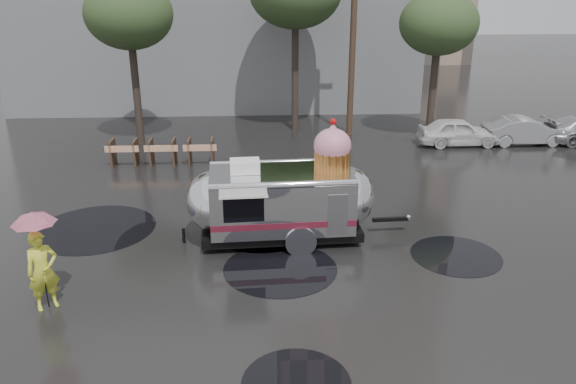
{
  "coord_description": "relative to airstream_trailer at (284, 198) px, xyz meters",
  "views": [
    {
      "loc": [
        -1.71,
        -11.46,
        7.04
      ],
      "look_at": [
        -0.96,
        3.0,
        1.41
      ],
      "focal_mm": 35.0,
      "sensor_mm": 36.0,
      "label": 1
    }
  ],
  "objects": [
    {
      "name": "utility_pole",
      "position": [
        3.58,
        11.0,
        3.38
      ],
      "size": [
        1.6,
        0.28,
        9.0
      ],
      "color": "#473323",
      "rests_on": "ground"
    },
    {
      "name": "barricade_row",
      "position": [
        -4.47,
        6.97,
        -0.72
      ],
      "size": [
        4.3,
        0.8,
        1.0
      ],
      "color": "#473323",
      "rests_on": "ground"
    },
    {
      "name": "airstream_trailer",
      "position": [
        0.0,
        0.0,
        0.0
      ],
      "size": [
        6.56,
        2.69,
        3.53
      ],
      "rotation": [
        0.0,
        0.0,
        0.05
      ],
      "color": "silver",
      "rests_on": "ground"
    },
    {
      "name": "person_left",
      "position": [
        -5.49,
        -3.27,
        -0.31
      ],
      "size": [
        0.81,
        0.74,
        1.86
      ],
      "primitive_type": "imported",
      "rotation": [
        0.0,
        0.0,
        0.59
      ],
      "color": "yellow",
      "rests_on": "ground"
    },
    {
      "name": "parked_cars",
      "position": [
        12.86,
        9.0,
        -0.52
      ],
      "size": [
        13.2,
        1.9,
        1.5
      ],
      "color": "silver",
      "rests_on": "ground"
    },
    {
      "name": "tree_right",
      "position": [
        7.08,
        10.0,
        3.82
      ],
      "size": [
        3.36,
        3.36,
        6.42
      ],
      "color": "#382D26",
      "rests_on": "ground"
    },
    {
      "name": "tree_left",
      "position": [
        -5.92,
        10.0,
        4.25
      ],
      "size": [
        3.64,
        3.64,
        6.95
      ],
      "color": "#382D26",
      "rests_on": "ground"
    },
    {
      "name": "ground",
      "position": [
        1.08,
        -3.0,
        -1.24
      ],
      "size": [
        120.0,
        120.0,
        0.0
      ],
      "primitive_type": "plane",
      "color": "black",
      "rests_on": "ground"
    },
    {
      "name": "umbrella_pink",
      "position": [
        -5.49,
        -3.27,
        0.7
      ],
      "size": [
        1.15,
        1.15,
        2.34
      ],
      "color": "pink",
      "rests_on": "ground"
    },
    {
      "name": "puddles",
      "position": [
        -1.24,
        -0.74,
        -1.23
      ],
      "size": [
        13.11,
        9.84,
        0.01
      ],
      "color": "black",
      "rests_on": "ground"
    }
  ]
}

